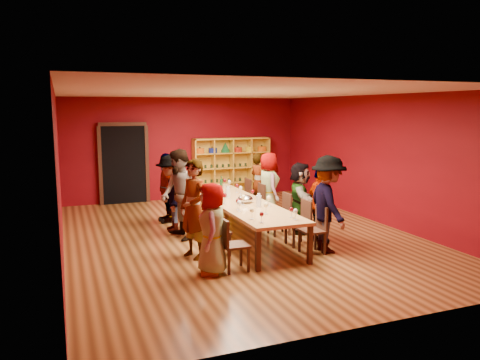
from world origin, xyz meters
name	(u,v)px	position (x,y,z in m)	size (l,w,h in m)	color
room_shell	(239,166)	(0.00, 0.00, 1.50)	(7.10, 9.10, 3.04)	brown
tasting_table	(239,203)	(0.00, 0.00, 0.70)	(1.10, 4.50, 0.75)	#B4864B
doorway	(124,164)	(-1.80, 4.43, 1.12)	(1.40, 0.17, 2.30)	black
shelving_unit	(231,165)	(1.40, 4.32, 0.98)	(2.40, 0.40, 1.80)	gold
chair_person_left_0	(231,242)	(-0.91, -2.00, 0.50)	(0.42, 0.42, 0.89)	black
person_left_0	(212,229)	(-1.23, -2.00, 0.75)	(0.73, 0.40, 1.50)	#161D3C
chair_person_left_1	(214,229)	(-0.91, -1.09, 0.50)	(0.42, 0.42, 0.89)	black
person_left_1	(194,209)	(-1.28, -1.09, 0.90)	(0.65, 0.48, 1.79)	silver
chair_person_left_2	(195,214)	(-0.91, 0.18, 0.50)	(0.42, 0.42, 0.89)	black
person_left_2	(179,195)	(-1.23, 0.18, 0.93)	(0.91, 0.50, 1.87)	silver
chair_person_left_3	(186,207)	(-0.91, 0.93, 0.50)	(0.42, 0.42, 0.89)	black
person_left_3	(171,193)	(-1.24, 0.93, 0.84)	(1.09, 0.45, 1.68)	#608FC6
chair_person_left_4	(177,200)	(-0.91, 1.78, 0.50)	(0.42, 0.42, 0.89)	black
person_left_4	(167,188)	(-1.15, 1.78, 0.82)	(0.96, 0.44, 1.64)	#121832
chair_person_right_0	(316,227)	(0.91, -1.65, 0.50)	(0.42, 0.42, 0.89)	black
person_right_0	(328,204)	(1.15, -1.65, 0.91)	(1.18, 0.49, 1.82)	#5784B4
chair_person_right_1	(301,220)	(0.91, -1.08, 0.50)	(0.42, 0.42, 0.89)	black
person_right_1	(320,206)	(1.32, -1.08, 0.76)	(0.89, 0.41, 1.52)	#141537
chair_person_right_2	(282,211)	(0.91, -0.22, 0.50)	(0.42, 0.42, 0.89)	black
person_right_2	(300,198)	(1.33, -0.22, 0.77)	(1.43, 0.41, 1.54)	#141638
chair_person_right_3	(257,200)	(0.91, 1.12, 0.50)	(0.42, 0.42, 0.89)	black
person_right_3	(269,186)	(1.20, 1.12, 0.82)	(0.80, 0.44, 1.63)	#545459
chair_person_right_4	(244,194)	(0.91, 2.00, 0.50)	(0.42, 0.42, 0.89)	black
person_right_4	(258,183)	(1.31, 2.00, 0.77)	(0.56, 0.41, 1.54)	#141738
wine_glass_0	(225,181)	(0.32, 1.81, 0.90)	(0.08, 0.08, 0.20)	silver
wine_glass_1	(262,215)	(-0.31, -1.91, 0.89)	(0.08, 0.08, 0.19)	silver
wine_glass_2	(229,182)	(0.38, 1.64, 0.89)	(0.08, 0.08, 0.19)	silver
wine_glass_3	(237,186)	(0.32, 0.95, 0.90)	(0.08, 0.08, 0.21)	silver
wine_glass_4	(200,182)	(-0.28, 1.93, 0.89)	(0.08, 0.08, 0.20)	silver
wine_glass_5	(241,188)	(0.32, 0.72, 0.89)	(0.08, 0.08, 0.19)	silver
wine_glass_6	(238,202)	(-0.32, -0.81, 0.91)	(0.09, 0.09, 0.22)	silver
wine_glass_7	(211,188)	(-0.27, 1.05, 0.88)	(0.07, 0.07, 0.18)	silver
wine_glass_8	(252,211)	(-0.37, -1.63, 0.90)	(0.08, 0.08, 0.21)	silver
wine_glass_9	(291,210)	(0.33, -1.76, 0.89)	(0.08, 0.08, 0.19)	silver
wine_glass_10	(216,186)	(-0.11, 1.24, 0.88)	(0.07, 0.07, 0.18)	silver
wine_glass_11	(266,206)	(0.03, -1.33, 0.91)	(0.09, 0.09, 0.22)	silver
wine_glass_12	(295,212)	(0.32, -1.94, 0.90)	(0.08, 0.08, 0.20)	silver
wine_glass_13	(225,196)	(-0.36, -0.14, 0.91)	(0.09, 0.09, 0.22)	silver
wine_glass_14	(212,189)	(-0.34, 0.82, 0.90)	(0.08, 0.08, 0.21)	silver
wine_glass_15	(253,192)	(0.38, 0.15, 0.89)	(0.08, 0.08, 0.20)	silver
wine_glass_16	(239,203)	(-0.36, -0.98, 0.91)	(0.09, 0.09, 0.22)	silver
wine_glass_17	(269,198)	(0.36, -0.73, 0.91)	(0.09, 0.09, 0.22)	silver
wine_glass_18	(243,197)	(-0.07, -0.44, 0.91)	(0.09, 0.09, 0.22)	silver
spittoon_bowl	(245,199)	(0.06, -0.21, 0.83)	(0.32, 0.32, 0.18)	#B5B8BC
carafe_a	(228,192)	(-0.08, 0.46, 0.86)	(0.11, 0.11, 0.25)	silver
carafe_b	(259,201)	(0.16, -0.69, 0.87)	(0.11, 0.11, 0.27)	silver
wine_bottle	(221,183)	(0.20, 1.73, 0.86)	(0.09, 0.09, 0.29)	#133618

